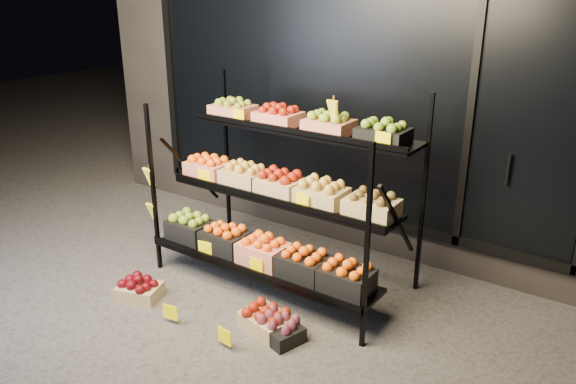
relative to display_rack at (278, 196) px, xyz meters
The scene contains 8 objects.
ground 0.99m from the display_rack, 89.15° to the right, with size 24.00×24.00×0.00m, color #514F4C.
building 2.21m from the display_rack, 89.74° to the left, with size 6.00×2.08×3.50m.
display_rack is the anchor object (origin of this frame).
tag_floor_a 1.27m from the display_rack, 105.79° to the right, with size 0.13×0.01×0.12m, color #FFE300.
tag_floor_b 1.26m from the display_rack, 75.75° to the right, with size 0.13×0.01×0.12m, color #FFE300.
floor_crate_left 1.36m from the display_rack, 130.91° to the right, with size 0.40×0.34×0.18m.
floor_crate_midright 1.02m from the display_rack, 61.10° to the right, with size 0.42×0.35×0.19m.
floor_crate_right 1.10m from the display_rack, 53.89° to the right, with size 0.39×0.33×0.18m.
Camera 1 is at (2.50, -2.88, 2.43)m, focal length 35.00 mm.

